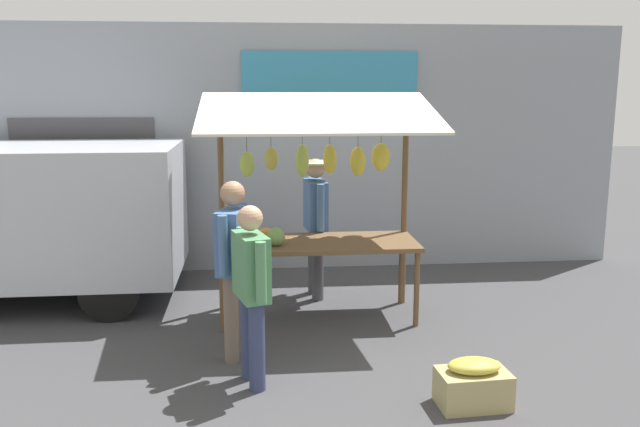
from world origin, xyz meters
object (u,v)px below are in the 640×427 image
(shopper_with_ponytail, at_px, (251,283))
(produce_crate_near, at_px, (473,384))
(vendor_with_sunhat, at_px, (316,215))
(market_stall, at_px, (317,181))
(shopper_in_striped_shirt, at_px, (234,256))

(shopper_with_ponytail, relative_size, produce_crate_near, 2.68)
(vendor_with_sunhat, relative_size, shopper_with_ponytail, 1.08)
(market_stall, bearing_deg, vendor_with_sunhat, -93.79)
(vendor_with_sunhat, bearing_deg, market_stall, -9.18)
(shopper_with_ponytail, bearing_deg, market_stall, -39.00)
(vendor_with_sunhat, relative_size, shopper_in_striped_shirt, 1.00)
(shopper_with_ponytail, bearing_deg, vendor_with_sunhat, -33.74)
(market_stall, relative_size, shopper_with_ponytail, 1.57)
(market_stall, bearing_deg, shopper_with_ponytail, 67.12)
(produce_crate_near, bearing_deg, market_stall, -64.84)
(shopper_in_striped_shirt, xyz_separation_m, produce_crate_near, (-1.95, 1.22, -0.81))
(shopper_with_ponytail, height_order, produce_crate_near, shopper_with_ponytail)
(market_stall, distance_m, shopper_in_striped_shirt, 1.48)
(market_stall, bearing_deg, produce_crate_near, 115.16)
(market_stall, relative_size, produce_crate_near, 4.21)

